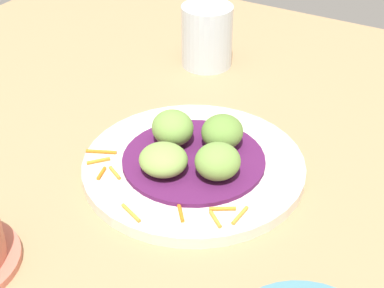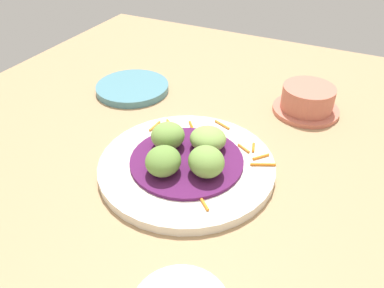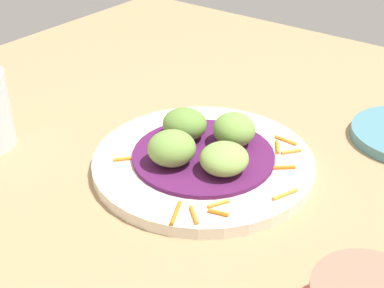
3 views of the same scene
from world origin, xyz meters
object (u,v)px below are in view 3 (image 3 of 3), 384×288
(guac_scoop_left, at_px, (185,124))
(guac_scoop_center, at_px, (171,149))
(main_plate, at_px, (203,162))
(guac_scoop_right, at_px, (224,159))
(guac_scoop_back, at_px, (234,130))

(guac_scoop_left, xyz_separation_m, guac_scoop_center, (0.02, -0.06, 0.00))
(guac_scoop_left, bearing_deg, main_plate, -21.98)
(guac_scoop_right, bearing_deg, guac_scoop_center, -156.98)
(guac_scoop_left, relative_size, guac_scoop_right, 0.99)
(main_plate, distance_m, guac_scoop_left, 0.05)
(guac_scoop_left, bearing_deg, guac_scoop_right, -21.98)
(main_plate, distance_m, guac_scoop_center, 0.05)
(guac_scoop_left, height_order, guac_scoop_center, guac_scoop_center)
(guac_scoop_left, height_order, guac_scoop_right, guac_scoop_left)
(guac_scoop_back, bearing_deg, guac_scoop_right, -66.98)
(main_plate, relative_size, guac_scoop_center, 4.78)
(guac_scoop_center, bearing_deg, guac_scoop_right, 23.02)
(main_plate, height_order, guac_scoop_right, guac_scoop_right)
(main_plate, xyz_separation_m, guac_scoop_right, (0.04, -0.02, 0.03))
(guac_scoop_left, xyz_separation_m, guac_scoop_back, (0.06, 0.02, 0.00))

